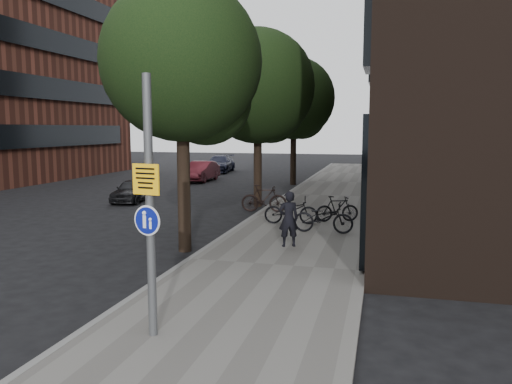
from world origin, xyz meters
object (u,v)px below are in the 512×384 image
(signpost, at_px, (150,207))
(pedestrian, at_px, (289,219))
(parked_bike_facade_near, at_px, (323,217))
(parked_car_near, at_px, (133,190))

(signpost, height_order, pedestrian, signpost)
(signpost, height_order, parked_bike_facade_near, signpost)
(pedestrian, height_order, parked_car_near, pedestrian)
(signpost, bearing_deg, parked_bike_facade_near, 88.84)
(parked_car_near, bearing_deg, signpost, -67.02)
(pedestrian, xyz_separation_m, parked_car_near, (-8.98, 7.65, -0.37))
(pedestrian, bearing_deg, parked_bike_facade_near, -132.53)
(signpost, distance_m, parked_bike_facade_near, 9.08)
(pedestrian, height_order, parked_bike_facade_near, pedestrian)
(signpost, relative_size, parked_bike_facade_near, 2.19)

